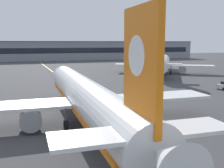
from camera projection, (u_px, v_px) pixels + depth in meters
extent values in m
cube|color=yellow|center=(87.00, 97.00, 48.45)|extent=(4.65, 179.95, 0.01)
cylinder|color=white|center=(86.00, 95.00, 31.42)|extent=(4.35, 36.05, 3.80)
cone|color=white|center=(63.00, 76.00, 49.61)|extent=(3.65, 2.65, 3.61)
cone|color=white|center=(170.00, 161.00, 13.08)|extent=(2.89, 2.84, 2.85)
cube|color=orange|center=(86.00, 104.00, 31.58)|extent=(4.23, 33.17, 0.44)
cube|color=black|center=(65.00, 73.00, 47.72)|extent=(2.87, 1.14, 0.60)
cube|color=white|center=(85.00, 102.00, 32.12)|extent=(32.07, 5.29, 0.36)
cylinder|color=gray|center=(31.00, 118.00, 29.51)|extent=(2.35, 3.63, 2.30)
cylinder|color=black|center=(30.00, 114.00, 31.25)|extent=(1.96, 0.21, 1.95)
cylinder|color=gray|center=(136.00, 110.00, 33.21)|extent=(2.35, 3.63, 2.30)
cylinder|color=black|center=(131.00, 106.00, 34.95)|extent=(1.96, 0.21, 1.95)
cube|color=orange|center=(141.00, 68.00, 15.84)|extent=(0.47, 4.81, 7.20)
cylinder|color=white|center=(139.00, 56.00, 16.02)|extent=(0.48, 2.41, 2.40)
cube|color=white|center=(144.00, 132.00, 15.84)|extent=(11.04, 2.97, 0.24)
cylinder|color=#4C4C51|center=(68.00, 91.00, 45.40)|extent=(0.24, 0.24, 1.60)
cylinder|color=black|center=(68.00, 97.00, 45.55)|extent=(0.41, 0.91, 0.90)
cylinder|color=#4C4C51|center=(66.00, 116.00, 29.02)|extent=(0.24, 0.24, 1.60)
cylinder|color=black|center=(66.00, 126.00, 29.19)|extent=(0.42, 1.31, 1.30)
cylinder|color=#4C4C51|center=(112.00, 112.00, 30.57)|extent=(0.24, 0.24, 1.60)
cylinder|color=black|center=(112.00, 122.00, 30.74)|extent=(0.42, 1.31, 1.30)
cylinder|color=white|center=(163.00, 63.00, 84.58)|extent=(20.79, 31.37, 3.63)
cone|color=white|center=(165.00, 59.00, 102.38)|extent=(4.24, 3.90, 3.45)
cone|color=white|center=(160.00, 67.00, 66.64)|extent=(3.71, 3.69, 2.72)
cube|color=#DBBC66|center=(163.00, 66.00, 84.73)|extent=(19.32, 28.97, 0.42)
cube|color=black|center=(165.00, 58.00, 100.53)|extent=(2.88, 2.30, 0.57)
cube|color=white|center=(163.00, 65.00, 85.26)|extent=(28.58, 19.65, 0.34)
cylinder|color=gray|center=(144.00, 69.00, 85.78)|extent=(3.65, 4.08, 2.20)
cylinder|color=black|center=(144.00, 68.00, 87.49)|extent=(1.69, 1.11, 1.87)
cylinder|color=gray|center=(182.00, 70.00, 83.24)|extent=(3.65, 4.08, 2.20)
cylinder|color=black|center=(182.00, 69.00, 84.95)|extent=(1.69, 1.11, 1.87)
cube|color=maroon|center=(161.00, 50.00, 69.36)|extent=(2.69, 4.13, 6.88)
cylinder|color=white|center=(161.00, 47.00, 69.53)|extent=(1.54, 2.18, 2.29)
cube|color=white|center=(161.00, 64.00, 69.34)|extent=(10.39, 7.70, 0.23)
cylinder|color=#4C4C51|center=(164.00, 65.00, 98.24)|extent=(0.23, 0.23, 1.53)
cylinder|color=black|center=(164.00, 68.00, 98.39)|extent=(0.77, 0.93, 0.86)
cylinder|color=#4C4C51|center=(154.00, 68.00, 83.52)|extent=(0.23, 0.23, 1.53)
cylinder|color=black|center=(154.00, 72.00, 83.68)|extent=(0.97, 1.26, 1.24)
cylinder|color=#4C4C51|center=(171.00, 69.00, 82.46)|extent=(0.23, 0.23, 1.53)
cylinder|color=black|center=(171.00, 72.00, 82.62)|extent=(0.97, 1.26, 1.24)
cylinder|color=black|center=(218.00, 87.00, 56.43)|extent=(0.64, 0.22, 0.64)
cylinder|color=black|center=(224.00, 89.00, 54.78)|extent=(0.64, 0.22, 0.64)
cube|color=gray|center=(55.00, 51.00, 148.22)|extent=(164.31, 12.00, 9.94)
cube|color=black|center=(56.00, 51.00, 142.49)|extent=(157.74, 0.12, 2.80)
cube|color=#595C63|center=(54.00, 41.00, 147.44)|extent=(164.71, 12.40, 0.40)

